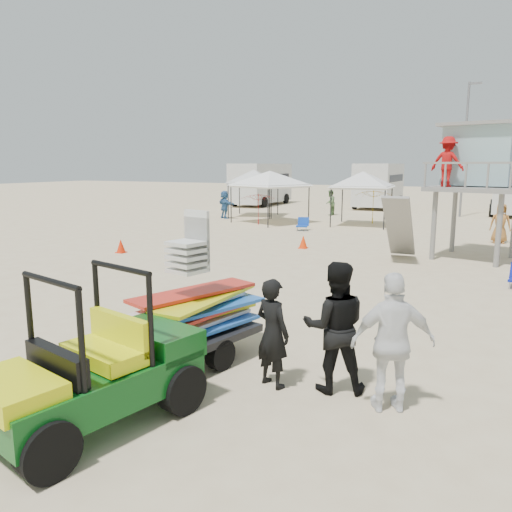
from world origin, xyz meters
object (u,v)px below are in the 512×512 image
at_px(surf_trailer, 194,309).
at_px(man_left, 272,333).
at_px(utility_cart, 89,358).
at_px(lifeguard_tower, 477,161).

distance_m(surf_trailer, man_left, 1.55).
relative_size(surf_trailer, man_left, 1.57).
height_order(utility_cart, surf_trailer, surf_trailer).
height_order(utility_cart, lifeguard_tower, lifeguard_tower).
distance_m(utility_cart, lifeguard_tower, 14.91).
bearing_deg(utility_cart, lifeguard_tower, 75.84).
bearing_deg(utility_cart, man_left, 53.22).
bearing_deg(surf_trailer, man_left, -11.20).
relative_size(utility_cart, man_left, 1.72).
bearing_deg(man_left, lifeguard_tower, -79.56).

